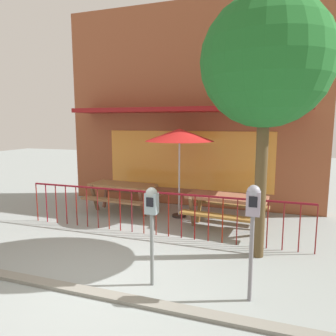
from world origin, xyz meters
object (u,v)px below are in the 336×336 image
at_px(picnic_table_right, 226,203).
at_px(parking_meter_near, 152,210).
at_px(picnic_table_left, 123,190).
at_px(patio_umbrella, 179,136).
at_px(parking_meter_far, 253,213).
at_px(street_tree, 266,63).

bearing_deg(picnic_table_right, parking_meter_near, -103.67).
xyz_separation_m(picnic_table_left, patio_umbrella, (1.61, 0.02, 1.50)).
distance_m(picnic_table_left, parking_meter_near, 4.08).
distance_m(parking_meter_far, street_tree, 2.66).
bearing_deg(street_tree, picnic_table_right, 119.75).
bearing_deg(picnic_table_right, parking_meter_far, -75.94).
height_order(picnic_table_left, street_tree, street_tree).
relative_size(picnic_table_right, parking_meter_near, 1.28).
distance_m(picnic_table_left, street_tree, 4.97).
xyz_separation_m(picnic_table_left, street_tree, (3.66, -1.83, 2.82)).
height_order(picnic_table_right, street_tree, street_tree).
height_order(picnic_table_left, picnic_table_right, same).
relative_size(picnic_table_left, parking_meter_near, 1.26).
height_order(picnic_table_left, patio_umbrella, patio_umbrella).
xyz_separation_m(picnic_table_right, parking_meter_near, (-0.71, -2.91, 0.55)).
bearing_deg(patio_umbrella, parking_meter_far, -59.35).
relative_size(picnic_table_left, parking_meter_far, 1.17).
xyz_separation_m(patio_umbrella, parking_meter_near, (0.58, -3.42, -0.95)).
relative_size(picnic_table_left, picnic_table_right, 0.98).
bearing_deg(parking_meter_near, picnic_table_right, 76.33).
height_order(picnic_table_right, parking_meter_far, parking_meter_far).
xyz_separation_m(picnic_table_left, parking_meter_near, (2.19, -3.40, 0.55)).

